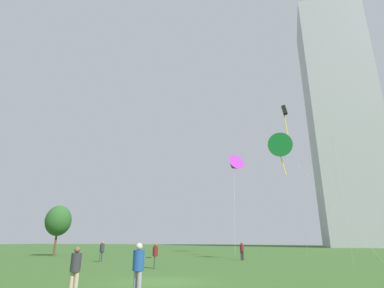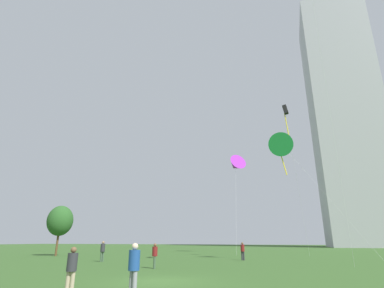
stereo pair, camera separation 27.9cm
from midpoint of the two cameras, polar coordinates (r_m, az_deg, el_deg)
name	(u,v)px [view 1 (the left image)]	position (r m, az deg, el deg)	size (l,w,h in m)	color
ground	(162,282)	(15.88, -6.24, -24.57)	(280.00, 280.00, 0.00)	#335623
person_standing_0	(75,267)	(12.64, -21.93, -20.87)	(0.37, 0.37, 1.65)	tan
person_standing_1	(242,250)	(32.37, 9.22, -19.24)	(0.38, 0.38, 1.72)	#2D2D33
person_standing_2	(138,266)	(11.59, -10.91, -21.76)	(0.40, 0.40, 1.79)	gray
person_standing_3	(155,254)	(22.86, -7.37, -20.02)	(0.37, 0.37, 1.68)	#3F593F
person_standing_4	(102,250)	(30.93, -17.02, -18.68)	(0.41, 0.41, 1.82)	#3F593F
kite_flying_0	(285,113)	(37.75, 17.03, 5.64)	(1.48, 7.74, 17.45)	silver
kite_flying_2	(234,165)	(52.41, 7.88, -4.00)	(4.09, 10.90, 16.03)	silver
kite_flying_3	(280,144)	(33.45, 16.26, -0.08)	(9.20, 2.58, 13.19)	silver
park_tree_0	(58,221)	(44.54, -24.25, -13.16)	(3.29, 3.29, 6.34)	brown
distant_highrise_0	(341,118)	(113.47, 26.42, 4.43)	(19.68, 23.07, 82.70)	#A8A8AD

